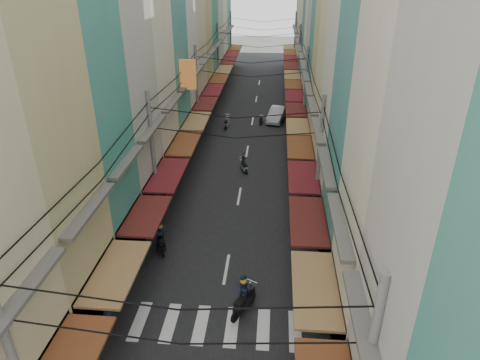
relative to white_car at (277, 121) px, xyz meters
The scene contains 15 objects.
ground 22.51m from the white_car, 96.41° to the right, with size 160.00×160.00×0.00m, color slate.
road 3.45m from the white_car, 136.70° to the right, with size 10.00×80.00×0.02m, color black.
sidewalk_left 9.32m from the white_car, 165.28° to the right, with size 3.00×80.00×0.06m, color slate.
sidewalk_right 4.64m from the white_car, 30.68° to the right, with size 3.00×80.00×0.06m, color slate.
crosswalk 28.48m from the white_car, 95.06° to the right, with size 7.55×2.40×0.01m.
building_row_left 15.43m from the white_car, 150.90° to the right, with size 7.80×67.67×23.70m.
building_row_right 12.36m from the white_car, 47.61° to the right, with size 7.80×68.98×22.59m.
utility_poles 10.19m from the white_car, 108.85° to the right, with size 10.20×66.13×8.20m.
white_car is the anchor object (origin of this frame).
bicycle 25.85m from the white_car, 78.87° to the right, with size 0.63×1.68×1.15m, color black.
moving_scooters 18.02m from the white_car, 98.67° to the right, with size 8.03×28.24×2.02m.
parked_scooters 26.26m from the white_car, 85.86° to the right, with size 13.33×13.74×1.02m.
pedestrians 20.10m from the white_car, 110.53° to the right, with size 12.30×17.90×2.24m.
market_umbrella 25.74m from the white_car, 80.19° to the right, with size 2.42×2.42×2.55m.
traffic_sign 25.52m from the white_car, 82.49° to the right, with size 0.10×0.69×3.16m.
Camera 1 is at (2.23, -19.94, 14.46)m, focal length 32.00 mm.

